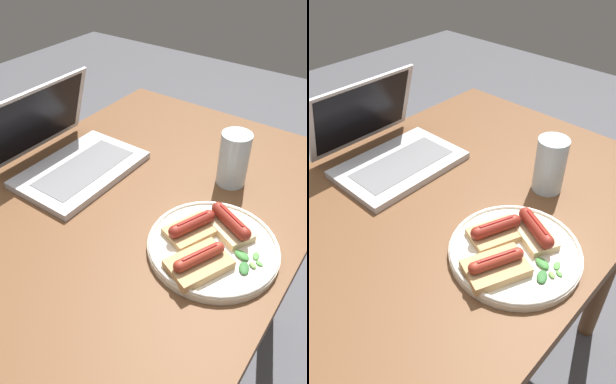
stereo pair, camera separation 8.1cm
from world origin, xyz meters
The scene contains 9 objects.
ground_plane centered at (0.00, 0.00, 0.00)m, with size 6.00×6.00×0.00m, color #4C4C51.
desk centered at (0.00, 0.00, 0.65)m, with size 1.04×0.76×0.76m.
laptop centered at (0.00, 0.22, 0.80)m, with size 0.32×0.28×0.21m.
plate centered at (-0.04, -0.22, 0.77)m, with size 0.26×0.26×0.02m.
sausage_toast_left centered at (0.01, -0.23, 0.80)m, with size 0.10×0.11×0.05m.
sausage_toast_middle centered at (-0.04, -0.17, 0.79)m, with size 0.12×0.10×0.04m.
sausage_toast_right centered at (-0.11, -0.23, 0.79)m, with size 0.14×0.12×0.04m.
salad_pile centered at (-0.05, -0.30, 0.78)m, with size 0.07×0.06×0.01m.
drinking_glass centered at (0.19, -0.15, 0.83)m, with size 0.07×0.07×0.14m.
Camera 2 is at (-0.48, -0.49, 1.33)m, focal length 35.00 mm.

